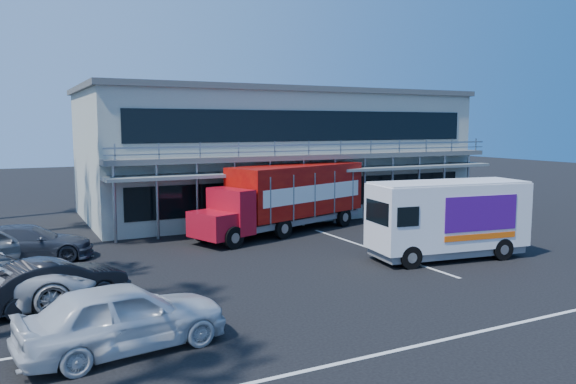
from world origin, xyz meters
name	(u,v)px	position (x,y,z in m)	size (l,w,h in m)	color
ground	(378,272)	(0.00, 0.00, 0.00)	(120.00, 120.00, 0.00)	black
building	(274,151)	(3.00, 14.94, 3.66)	(22.40, 12.00, 7.30)	#A0A597
red_truck	(288,196)	(0.55, 8.28, 1.80)	(9.94, 5.28, 3.28)	#A80D1E
white_van	(448,218)	(3.65, 0.48, 1.62)	(6.48, 2.96, 3.05)	white
parked_car_a	(124,316)	(-9.50, -3.08, 0.81)	(1.92, 4.78, 1.63)	silver
parked_car_b	(53,283)	(-10.69, 1.20, 0.69)	(1.45, 4.17, 1.37)	black
parked_car_d	(28,243)	(-11.10, 7.60, 0.69)	(1.94, 4.77, 1.38)	#2F343E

